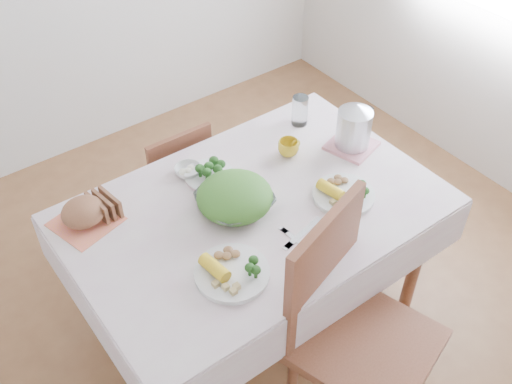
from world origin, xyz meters
TOP-DOWN VIEW (x-y plane):
  - floor at (0.00, 0.00)m, footprint 3.60×3.60m
  - dining_table at (0.00, 0.00)m, footprint 1.40×0.90m
  - tablecloth at (0.00, 0.00)m, footprint 1.50×1.00m
  - chair_near at (0.04, -0.64)m, footprint 0.60×0.60m
  - chair_far at (-0.01, 0.73)m, footprint 0.36×0.36m
  - salad_bowl at (-0.07, 0.04)m, footprint 0.30×0.30m
  - dinner_plate_left at (-0.28, -0.24)m, footprint 0.33×0.33m
  - dinner_plate_right at (0.33, -0.17)m, footprint 0.30×0.30m
  - broccoli_plate at (-0.05, 0.27)m, footprint 0.23×0.23m
  - napkin at (-0.59, 0.33)m, footprint 0.28×0.28m
  - bread_loaf at (-0.59, 0.33)m, footprint 0.21×0.21m
  - fruit_bowl at (-0.11, 0.34)m, footprint 0.13×0.13m
  - yellow_mug at (0.32, 0.19)m, footprint 0.10×0.10m
  - glass_tumbler at (0.52, 0.34)m, footprint 0.09×0.09m
  - pink_tray at (0.59, 0.06)m, footprint 0.24×0.24m
  - electric_kettle at (0.59, 0.06)m, footprint 0.20×0.20m
  - fork_left at (0.02, -0.25)m, footprint 0.04×0.18m
  - knife at (0.06, -0.23)m, footprint 0.21×0.07m

SIDE VIEW (x-z plane):
  - floor at x=0.00m, z-range 0.00..0.00m
  - dining_table at x=0.00m, z-range 0.00..0.75m
  - chair_near at x=0.04m, z-range -0.07..1.00m
  - chair_far at x=-0.01m, z-range 0.07..0.86m
  - tablecloth at x=0.00m, z-range 0.75..0.76m
  - napkin at x=-0.59m, z-range 0.76..0.77m
  - fork_left at x=0.02m, z-range 0.76..0.77m
  - knife at x=0.06m, z-range 0.76..0.77m
  - pink_tray at x=0.59m, z-range 0.76..0.78m
  - broccoli_plate at x=-0.05m, z-range 0.76..0.78m
  - dinner_plate_left at x=-0.28m, z-range 0.76..0.78m
  - dinner_plate_right at x=0.33m, z-range 0.76..0.78m
  - fruit_bowl at x=-0.11m, z-range 0.76..0.80m
  - salad_bowl at x=-0.07m, z-range 0.76..0.83m
  - yellow_mug at x=0.32m, z-range 0.76..0.84m
  - bread_loaf at x=-0.59m, z-range 0.77..0.87m
  - glass_tumbler at x=0.52m, z-range 0.75..0.90m
  - electric_kettle at x=0.59m, z-range 0.77..0.99m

